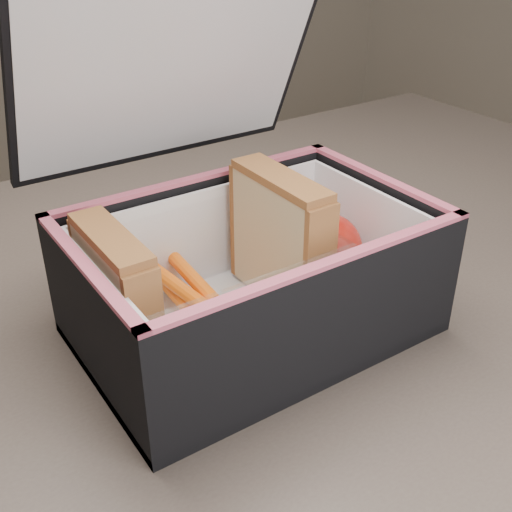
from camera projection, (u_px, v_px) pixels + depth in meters
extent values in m
cube|color=brown|center=(269.00, 302.00, 0.61)|extent=(1.20, 0.80, 0.03)
cube|color=#382D26|center=(389.00, 290.00, 1.32)|extent=(0.05, 0.05, 0.72)
cube|color=black|center=(168.00, 78.00, 0.55)|extent=(0.27, 0.08, 0.16)
cube|color=tan|center=(108.00, 304.00, 0.47)|extent=(0.01, 0.09, 0.10)
cube|color=#D46766|center=(118.00, 305.00, 0.47)|extent=(0.01, 0.09, 0.09)
cube|color=tan|center=(128.00, 297.00, 0.47)|extent=(0.01, 0.09, 0.10)
cube|color=brown|center=(110.00, 238.00, 0.44)|extent=(0.03, 0.09, 0.01)
cube|color=tan|center=(271.00, 245.00, 0.53)|extent=(0.01, 0.10, 0.11)
cube|color=#D46766|center=(280.00, 246.00, 0.54)|extent=(0.01, 0.10, 0.10)
cube|color=tan|center=(288.00, 239.00, 0.54)|extent=(0.01, 0.10, 0.11)
cube|color=brown|center=(281.00, 179.00, 0.51)|extent=(0.03, 0.10, 0.01)
cylinder|color=orange|center=(218.00, 312.00, 0.53)|extent=(0.03, 0.10, 0.01)
cylinder|color=orange|center=(230.00, 321.00, 0.50)|extent=(0.01, 0.10, 0.01)
cylinder|color=orange|center=(189.00, 274.00, 0.54)|extent=(0.02, 0.10, 0.01)
cylinder|color=orange|center=(203.00, 304.00, 0.54)|extent=(0.03, 0.10, 0.01)
cylinder|color=orange|center=(187.00, 306.00, 0.52)|extent=(0.02, 0.10, 0.01)
cylinder|color=orange|center=(178.00, 287.00, 0.52)|extent=(0.02, 0.10, 0.01)
cube|color=white|center=(322.00, 279.00, 0.59)|extent=(0.08, 0.08, 0.01)
ellipsoid|color=#990703|center=(323.00, 248.00, 0.57)|extent=(0.07, 0.07, 0.06)
cylinder|color=#463019|center=(325.00, 212.00, 0.55)|extent=(0.00, 0.01, 0.01)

